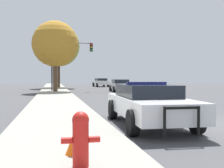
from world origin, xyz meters
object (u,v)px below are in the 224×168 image
Objects in this scene: police_car at (148,103)px; car_background_oncoming at (120,85)px; traffic_light at (69,55)px; car_background_distant at (101,82)px; tree_sidewalk_mid at (55,44)px; traffic_cone at (76,141)px; tree_sidewalk_far at (59,46)px; fire_hydrant at (81,137)px.

police_car is 1.24× the size of car_background_oncoming.
car_background_distant is (5.87, 14.23, -3.13)m from traffic_light.
tree_sidewalk_mid is at bearing -79.74° from police_car.
tree_sidewalk_mid reaches higher than traffic_light.
police_car is 0.74× the size of tree_sidewalk_mid.
traffic_light is at bearing 87.08° from traffic_cone.
car_background_distant is 8.88× the size of traffic_cone.
police_car is 10.85× the size of traffic_cone.
car_background_distant is 0.49× the size of tree_sidewalk_far.
car_background_distant is (0.50, 15.35, 0.03)m from car_background_oncoming.
police_car is 0.60× the size of tree_sidewalk_far.
car_background_oncoming is at bearing -11.76° from traffic_light.
car_background_distant is 17.92m from tree_sidewalk_mid.
car_background_oncoming reaches higher than fire_hydrant.
traffic_light is at bearing 87.22° from fire_hydrant.
car_background_oncoming is at bearing -98.92° from police_car.
traffic_cone is at bearing -105.18° from car_background_distant.
traffic_cone is (-0.02, 0.74, -0.23)m from fire_hydrant.
tree_sidewalk_mid reaches higher than police_car.
fire_hydrant is at bearing 60.41° from police_car.
traffic_light is (-1.36, 21.38, 3.13)m from police_car.
fire_hydrant is 35.21m from tree_sidewalk_far.
traffic_light is 25.10m from traffic_cone.
traffic_cone is at bearing -89.63° from tree_sidewalk_mid.
tree_sidewalk_far is at bearing 89.32° from fire_hydrant.
tree_sidewalk_mid is at bearing -119.50° from car_background_distant.
fire_hydrant is at bearing -89.59° from tree_sidewalk_mid.
tree_sidewalk_mid is at bearing -131.07° from traffic_light.
traffic_light is at bearing -84.08° from police_car.
tree_sidewalk_mid is (-6.78, -0.50, 4.13)m from car_background_oncoming.
police_car reaches higher than car_background_oncoming.
car_background_oncoming is 24.62m from traffic_cone.
traffic_cone is at bearing -92.92° from traffic_light.
fire_hydrant is 25.80m from traffic_light.
police_car is 31.13m from tree_sidewalk_far.
traffic_light is at bearing 48.93° from tree_sidewalk_mid.
tree_sidewalk_mid reaches higher than traffic_cone.
car_background_oncoming is at bearing 4.23° from tree_sidewalk_mid.
fire_hydrant is (-2.60, -4.18, -0.12)m from police_car.
car_background_oncoming is (6.61, 24.45, 0.10)m from fire_hydrant.
traffic_light reaches higher than police_car.
fire_hydrant is at bearing 78.11° from car_background_oncoming.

